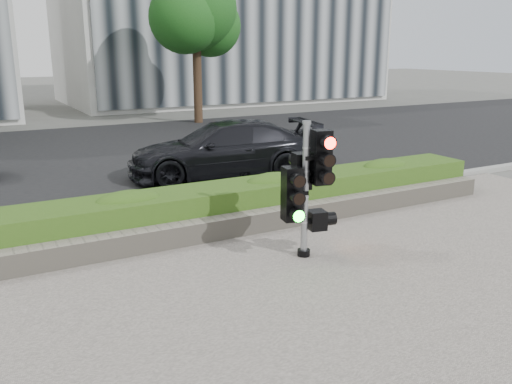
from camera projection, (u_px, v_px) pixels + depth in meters
ground at (273, 282)px, 7.28m from camera, size 120.00×120.00×0.00m
sidewalk at (406, 377)px, 5.16m from camera, size 16.00×11.00×0.03m
road at (98, 156)px, 15.74m from camera, size 60.00×13.00×0.02m
curb at (186, 217)px, 9.93m from camera, size 60.00×0.25×0.12m
stone_wall at (214, 229)px, 8.83m from camera, size 12.00×0.32×0.34m
hedge at (198, 209)px, 9.34m from camera, size 12.00×1.00×0.68m
tree_right at (195, 12)px, 21.85m from camera, size 4.10×3.58×6.53m
traffic_signal at (306, 183)px, 7.89m from camera, size 0.73×0.58×2.03m
car_dark at (223, 149)px, 13.11m from camera, size 4.86×2.70×1.33m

